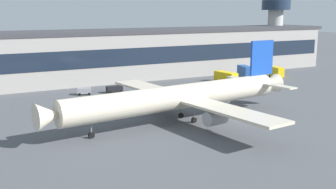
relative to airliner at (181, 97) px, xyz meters
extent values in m
plane|color=#4C4F54|center=(11.87, -4.15, -5.14)|extent=(600.00, 600.00, 0.00)
cube|color=#9E9993|center=(11.87, 56.96, 2.27)|extent=(158.60, 19.90, 14.82)
cube|color=#38383D|center=(11.87, 56.96, 10.28)|extent=(161.77, 20.30, 1.20)
cube|color=#192333|center=(11.87, 46.96, 3.01)|extent=(155.42, 0.16, 5.33)
cylinder|color=beige|center=(-0.93, -0.10, 0.02)|extent=(49.93, 10.03, 4.91)
cone|color=beige|center=(-27.11, -2.82, 0.02)|extent=(4.88, 5.10, 4.67)
cone|color=beige|center=(25.49, 2.65, 0.02)|extent=(5.83, 4.96, 4.42)
cube|color=#1947B2|center=(22.79, 2.37, 6.40)|extent=(6.89, 1.21, 7.86)
cube|color=beige|center=(22.85, -3.06, 0.75)|extent=(3.30, 9.04, 0.30)
cube|color=beige|center=(21.73, 7.69, 0.75)|extent=(3.30, 9.04, 0.30)
cube|color=beige|center=(2.47, -13.45, -0.48)|extent=(8.28, 22.86, 0.50)
cube|color=beige|center=(-0.35, 13.67, -0.48)|extent=(8.28, 22.86, 0.50)
cylinder|color=#99999E|center=(1.13, -10.22, -2.23)|extent=(4.31, 3.11, 2.70)
cylinder|color=#99999E|center=(-1.00, 10.23, -2.23)|extent=(4.31, 3.11, 2.70)
cylinder|color=black|center=(-19.71, -2.05, -4.59)|extent=(1.15, 0.61, 1.10)
cylinder|color=slate|center=(-19.71, -2.05, -2.97)|extent=(0.24, 0.24, 2.70)
cylinder|color=black|center=(1.77, -2.04, -4.59)|extent=(1.15, 0.61, 1.10)
cylinder|color=slate|center=(1.77, -2.04, -2.97)|extent=(0.24, 0.24, 2.70)
cylinder|color=black|center=(1.31, 2.36, -4.59)|extent=(1.15, 0.61, 1.10)
cylinder|color=slate|center=(1.31, 2.36, -2.97)|extent=(0.24, 0.24, 2.70)
cylinder|color=#B7B7B2|center=(81.29, 60.94, 6.02)|extent=(6.14, 6.14, 22.31)
cylinder|color=#1E2D42|center=(81.29, 60.94, 19.17)|extent=(11.66, 11.66, 4.00)
cube|color=#2651A5|center=(46.36, 36.82, -2.89)|extent=(4.43, 7.63, 3.80)
cube|color=black|center=(46.89, 38.73, -2.13)|extent=(2.98, 3.07, 0.95)
cylinder|color=black|center=(45.91, 39.56, -4.79)|extent=(0.48, 0.75, 0.70)
cylinder|color=black|center=(48.16, 38.93, -4.79)|extent=(0.48, 0.75, 0.70)
cylinder|color=black|center=(44.56, 34.70, -4.79)|extent=(0.48, 0.75, 0.70)
cylinder|color=black|center=(46.82, 34.08, -4.79)|extent=(0.48, 0.75, 0.70)
cube|color=gray|center=(-8.74, 36.07, -4.04)|extent=(4.03, 2.96, 1.50)
cube|color=black|center=(-9.69, 36.36, -3.74)|extent=(1.74, 2.13, 0.38)
cylinder|color=black|center=(-10.20, 35.58, -4.79)|extent=(0.76, 0.49, 0.70)
cylinder|color=black|center=(-9.68, 37.30, -4.79)|extent=(0.76, 0.49, 0.70)
cylinder|color=black|center=(-7.79, 34.85, -4.79)|extent=(0.76, 0.49, 0.70)
cylinder|color=black|center=(-7.27, 36.57, -4.79)|extent=(0.76, 0.49, 0.70)
cube|color=yellow|center=(56.89, 33.21, -3.19)|extent=(3.56, 6.36, 3.20)
cube|color=black|center=(57.22, 34.83, -2.55)|extent=(2.59, 2.50, 0.80)
cylinder|color=black|center=(56.25, 35.49, -4.79)|extent=(0.43, 0.75, 0.70)
cylinder|color=black|center=(58.37, 35.05, -4.79)|extent=(0.43, 0.75, 0.70)
cylinder|color=black|center=(55.41, 31.37, -4.79)|extent=(0.43, 0.75, 0.70)
cylinder|color=black|center=(57.52, 30.94, -4.79)|extent=(0.43, 0.75, 0.70)
cube|color=yellow|center=(35.93, 33.26, -3.29)|extent=(3.41, 8.58, 3.00)
cube|color=black|center=(36.10, 30.95, -2.69)|extent=(2.79, 3.12, 0.75)
cylinder|color=black|center=(37.41, 30.42, -4.79)|extent=(0.35, 0.72, 0.70)
cylinder|color=black|center=(34.89, 30.23, -4.79)|extent=(0.35, 0.72, 0.70)
cylinder|color=black|center=(36.97, 36.28, -4.79)|extent=(0.35, 0.72, 0.70)
cylinder|color=black|center=(34.46, 36.10, -4.79)|extent=(0.35, 0.72, 0.70)
cube|color=black|center=(-0.54, 35.02, -4.04)|extent=(4.50, 2.15, 1.50)
cube|color=black|center=(0.66, 34.95, -3.74)|extent=(1.64, 1.84, 0.38)
cylinder|color=black|center=(1.04, 35.78, -4.79)|extent=(0.72, 0.34, 0.70)
cylinder|color=black|center=(0.94, 34.07, -4.79)|extent=(0.72, 0.34, 0.70)
cylinder|color=black|center=(-2.03, 35.96, -4.79)|extent=(0.72, 0.34, 0.70)
cylinder|color=black|center=(-2.13, 34.25, -4.79)|extent=(0.72, 0.34, 0.70)
camera|label=1|loc=(-42.16, -70.65, 17.09)|focal=44.69mm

